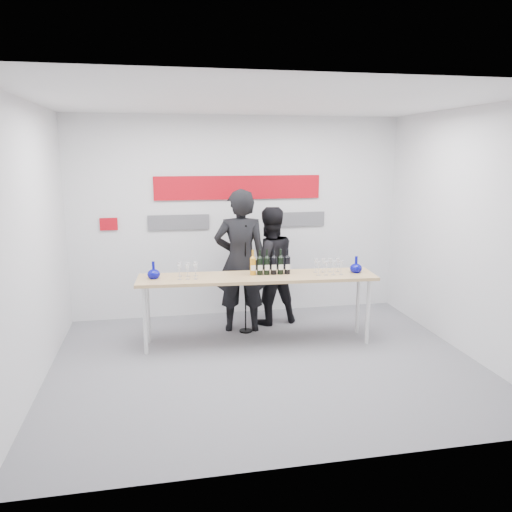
# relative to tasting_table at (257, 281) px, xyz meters

# --- Properties ---
(ground) EXTENTS (5.00, 5.00, 0.00)m
(ground) POSITION_rel_tasting_table_xyz_m (-0.03, -0.66, -0.84)
(ground) COLOR slate
(ground) RESTS_ON ground
(back_wall) EXTENTS (5.00, 0.04, 3.00)m
(back_wall) POSITION_rel_tasting_table_xyz_m (-0.03, 1.34, 0.66)
(back_wall) COLOR silver
(back_wall) RESTS_ON ground
(signage) EXTENTS (3.38, 0.02, 0.79)m
(signage) POSITION_rel_tasting_table_xyz_m (-0.08, 1.31, 0.96)
(signage) COLOR #B40713
(signage) RESTS_ON back_wall
(tasting_table) EXTENTS (3.08, 0.82, 0.91)m
(tasting_table) POSITION_rel_tasting_table_xyz_m (0.00, 0.00, 0.00)
(tasting_table) COLOR tan
(tasting_table) RESTS_ON ground
(wine_bottles) EXTENTS (0.53, 0.11, 0.33)m
(wine_bottles) POSITION_rel_tasting_table_xyz_m (0.17, 0.04, 0.23)
(wine_bottles) COLOR #BF7F19
(wine_bottles) RESTS_ON tasting_table
(decanter_left) EXTENTS (0.16, 0.16, 0.21)m
(decanter_left) POSITION_rel_tasting_table_xyz_m (-1.30, 0.11, 0.18)
(decanter_left) COLOR #07088B
(decanter_left) RESTS_ON tasting_table
(decanter_right) EXTENTS (0.16, 0.16, 0.21)m
(decanter_right) POSITION_rel_tasting_table_xyz_m (1.31, -0.07, 0.18)
(decanter_right) COLOR #07088B
(decanter_right) RESTS_ON tasting_table
(glasses_left) EXTENTS (0.27, 0.24, 0.18)m
(glasses_left) POSITION_rel_tasting_table_xyz_m (-0.88, 0.06, 0.16)
(glasses_left) COLOR silver
(glasses_left) RESTS_ON tasting_table
(glasses_right) EXTENTS (0.37, 0.24, 0.18)m
(glasses_right) POSITION_rel_tasting_table_xyz_m (0.93, -0.06, 0.16)
(glasses_right) COLOR silver
(glasses_right) RESTS_ON tasting_table
(presenter_left) EXTENTS (0.78, 0.57, 1.99)m
(presenter_left) POSITION_rel_tasting_table_xyz_m (-0.13, 0.55, 0.15)
(presenter_left) COLOR black
(presenter_left) RESTS_ON ground
(presenter_right) EXTENTS (0.94, 0.79, 1.71)m
(presenter_right) POSITION_rel_tasting_table_xyz_m (0.33, 0.78, 0.01)
(presenter_right) COLOR black
(presenter_right) RESTS_ON ground
(mic_stand) EXTENTS (0.18, 0.18, 1.53)m
(mic_stand) POSITION_rel_tasting_table_xyz_m (-0.08, 0.45, -0.38)
(mic_stand) COLOR black
(mic_stand) RESTS_ON ground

